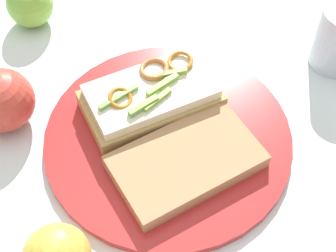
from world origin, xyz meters
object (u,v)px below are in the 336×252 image
at_px(apple_2, 30,4).
at_px(apple_3, 2,100).
at_px(plate, 168,138).
at_px(bread_slice_side, 186,161).
at_px(sandwich, 151,97).

relative_size(apple_2, apple_3, 0.85).
bearing_deg(apple_3, plate, 104.94).
height_order(bread_slice_side, apple_2, apple_2).
bearing_deg(bread_slice_side, plate, 85.18).
relative_size(plate, apple_2, 4.50).
relative_size(sandwich, apple_2, 2.76).
relative_size(plate, sandwich, 1.63).
xyz_separation_m(plate, sandwich, (-0.03, -0.04, 0.03)).
xyz_separation_m(plate, apple_2, (-0.12, -0.27, 0.03)).
bearing_deg(apple_2, apple_3, 23.13).
height_order(sandwich, apple_2, apple_2).
distance_m(sandwich, apple_2, 0.25).
xyz_separation_m(plate, apple_3, (0.05, -0.20, 0.03)).
bearing_deg(sandwich, apple_3, 158.12).
relative_size(sandwich, apple_3, 2.35).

